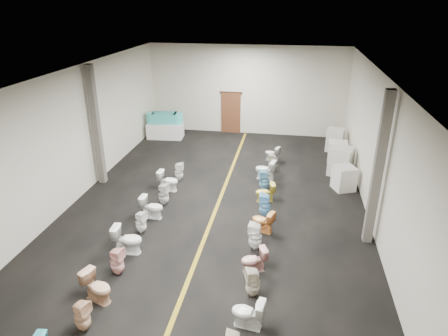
{
  "coord_description": "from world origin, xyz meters",
  "views": [
    {
      "loc": [
        2.29,
        -12.09,
        6.64
      ],
      "look_at": [
        0.03,
        1.0,
        0.93
      ],
      "focal_mm": 32.0,
      "sensor_mm": 36.0,
      "label": 1
    }
  ],
  "objects_px": {
    "toilet_left_1": "(82,316)",
    "toilet_left_4": "(128,240)",
    "toilet_left_8": "(168,181)",
    "toilet_right_11": "(272,154)",
    "appliance_crate_b": "(341,161)",
    "toilet_left_2": "(97,287)",
    "toilet_left_5": "(141,222)",
    "toilet_right_7": "(265,192)",
    "toilet_right_2": "(253,282)",
    "toilet_right_9": "(265,170)",
    "toilet_left_7": "(164,194)",
    "appliance_crate_d": "(335,140)",
    "toilet_right_8": "(264,180)",
    "appliance_crate_c": "(337,152)",
    "appliance_crate_a": "(344,178)",
    "toilet_right_5": "(263,221)",
    "toilet_left_9": "(179,172)",
    "toilet_right_6": "(265,205)",
    "toilet_right_3": "(254,260)",
    "toilet_left_3": "(117,261)",
    "toilet_right_4": "(255,236)",
    "display_table": "(165,130)",
    "bathtub": "(165,117)",
    "toilet_left_6": "(152,207)",
    "toilet_right_1": "(248,313)"
  },
  "relations": [
    {
      "from": "toilet_left_7",
      "to": "toilet_right_6",
      "type": "distance_m",
      "value": 3.51
    },
    {
      "from": "appliance_crate_a",
      "to": "appliance_crate_b",
      "type": "distance_m",
      "value": 1.38
    },
    {
      "from": "appliance_crate_d",
      "to": "toilet_right_9",
      "type": "xyz_separation_m",
      "value": [
        -2.94,
        -3.76,
        -0.11
      ]
    },
    {
      "from": "toilet_right_8",
      "to": "toilet_right_11",
      "type": "height_order",
      "value": "toilet_right_8"
    },
    {
      "from": "toilet_left_1",
      "to": "toilet_right_3",
      "type": "height_order",
      "value": "toilet_left_1"
    },
    {
      "from": "bathtub",
      "to": "toilet_right_2",
      "type": "xyz_separation_m",
      "value": [
        5.61,
        -10.94,
        -0.68
      ]
    },
    {
      "from": "appliance_crate_a",
      "to": "toilet_right_3",
      "type": "relative_size",
      "value": 1.32
    },
    {
      "from": "toilet_right_1",
      "to": "toilet_right_9",
      "type": "bearing_deg",
      "value": -169.65
    },
    {
      "from": "appliance_crate_d",
      "to": "toilet_right_6",
      "type": "relative_size",
      "value": 1.27
    },
    {
      "from": "toilet_left_8",
      "to": "appliance_crate_d",
      "type": "bearing_deg",
      "value": -45.26
    },
    {
      "from": "toilet_right_9",
      "to": "toilet_left_7",
      "type": "bearing_deg",
      "value": -38.07
    },
    {
      "from": "appliance_crate_d",
      "to": "toilet_left_6",
      "type": "distance_m",
      "value": 9.71
    },
    {
      "from": "toilet_left_2",
      "to": "toilet_left_8",
      "type": "bearing_deg",
      "value": 21.02
    },
    {
      "from": "toilet_left_2",
      "to": "toilet_left_1",
      "type": "bearing_deg",
      "value": -153.76
    },
    {
      "from": "toilet_left_3",
      "to": "toilet_left_8",
      "type": "height_order",
      "value": "toilet_left_3"
    },
    {
      "from": "toilet_right_4",
      "to": "display_table",
      "type": "bearing_deg",
      "value": -143.04
    },
    {
      "from": "appliance_crate_c",
      "to": "toilet_left_8",
      "type": "distance_m",
      "value": 7.56
    },
    {
      "from": "toilet_right_8",
      "to": "toilet_left_5",
      "type": "bearing_deg",
      "value": -59.8
    },
    {
      "from": "appliance_crate_b",
      "to": "toilet_left_2",
      "type": "height_order",
      "value": "appliance_crate_b"
    },
    {
      "from": "bathtub",
      "to": "toilet_right_7",
      "type": "bearing_deg",
      "value": -53.61
    },
    {
      "from": "toilet_right_6",
      "to": "toilet_right_8",
      "type": "bearing_deg",
      "value": -172.51
    },
    {
      "from": "appliance_crate_a",
      "to": "toilet_left_2",
      "type": "xyz_separation_m",
      "value": [
        -6.31,
        -7.13,
        -0.07
      ]
    },
    {
      "from": "toilet_left_8",
      "to": "toilet_right_11",
      "type": "bearing_deg",
      "value": -40.33
    },
    {
      "from": "appliance_crate_b",
      "to": "toilet_left_5",
      "type": "distance_m",
      "value": 8.42
    },
    {
      "from": "toilet_right_9",
      "to": "toilet_right_4",
      "type": "bearing_deg",
      "value": 13.78
    },
    {
      "from": "toilet_left_5",
      "to": "toilet_right_7",
      "type": "bearing_deg",
      "value": -36.24
    },
    {
      "from": "appliance_crate_d",
      "to": "toilet_right_6",
      "type": "height_order",
      "value": "appliance_crate_d"
    },
    {
      "from": "toilet_left_3",
      "to": "toilet_right_3",
      "type": "xyz_separation_m",
      "value": [
        3.46,
        0.71,
        -0.05
      ]
    },
    {
      "from": "toilet_left_3",
      "to": "toilet_right_6",
      "type": "xyz_separation_m",
      "value": [
        3.53,
        3.61,
        0.02
      ]
    },
    {
      "from": "appliance_crate_c",
      "to": "toilet_left_1",
      "type": "relative_size",
      "value": 1.17
    },
    {
      "from": "appliance_crate_a",
      "to": "toilet_left_1",
      "type": "bearing_deg",
      "value": -127.7
    },
    {
      "from": "toilet_left_2",
      "to": "toilet_right_5",
      "type": "relative_size",
      "value": 1.08
    },
    {
      "from": "toilet_left_8",
      "to": "toilet_right_2",
      "type": "height_order",
      "value": "toilet_right_2"
    },
    {
      "from": "toilet_right_1",
      "to": "appliance_crate_b",
      "type": "bearing_deg",
      "value": 171.38
    },
    {
      "from": "bathtub",
      "to": "toilet_left_7",
      "type": "relative_size",
      "value": 2.31
    },
    {
      "from": "toilet_left_8",
      "to": "toilet_right_4",
      "type": "relative_size",
      "value": 0.92
    },
    {
      "from": "toilet_left_3",
      "to": "toilet_right_6",
      "type": "distance_m",
      "value": 5.04
    },
    {
      "from": "toilet_left_2",
      "to": "toilet_right_8",
      "type": "xyz_separation_m",
      "value": [
        3.39,
        6.54,
        0.02
      ]
    },
    {
      "from": "appliance_crate_d",
      "to": "toilet_right_8",
      "type": "relative_size",
      "value": 1.29
    },
    {
      "from": "appliance_crate_b",
      "to": "toilet_left_7",
      "type": "relative_size",
      "value": 1.43
    },
    {
      "from": "toilet_left_2",
      "to": "toilet_right_2",
      "type": "height_order",
      "value": "toilet_right_2"
    },
    {
      "from": "appliance_crate_a",
      "to": "toilet_left_1",
      "type": "relative_size",
      "value": 1.19
    },
    {
      "from": "appliance_crate_d",
      "to": "toilet_left_2",
      "type": "distance_m",
      "value": 12.92
    },
    {
      "from": "toilet_right_7",
      "to": "toilet_left_7",
      "type": "bearing_deg",
      "value": -91.52
    },
    {
      "from": "toilet_left_1",
      "to": "toilet_left_4",
      "type": "bearing_deg",
      "value": 20.59
    },
    {
      "from": "toilet_right_2",
      "to": "toilet_right_9",
      "type": "xyz_separation_m",
      "value": [
        -0.21,
        6.73,
        0.02
      ]
    },
    {
      "from": "toilet_left_9",
      "to": "toilet_left_5",
      "type": "bearing_deg",
      "value": 177.69
    },
    {
      "from": "toilet_left_1",
      "to": "toilet_right_4",
      "type": "height_order",
      "value": "toilet_right_4"
    },
    {
      "from": "display_table",
      "to": "toilet_left_9",
      "type": "height_order",
      "value": "display_table"
    },
    {
      "from": "toilet_right_8",
      "to": "appliance_crate_d",
      "type": "bearing_deg",
      "value": 132.73
    }
  ]
}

